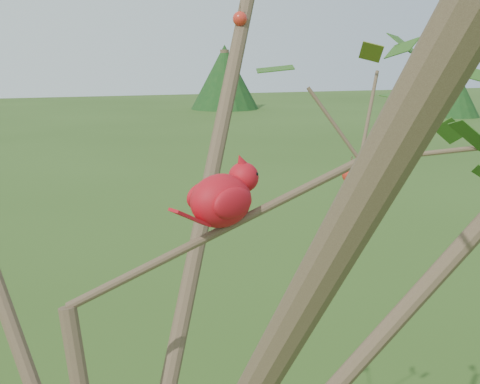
# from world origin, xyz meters

# --- Properties ---
(crabapple_tree) EXTENTS (2.35, 2.05, 2.95)m
(crabapple_tree) POSITION_xyz_m (0.03, -0.02, 2.12)
(crabapple_tree) COLOR #473626
(crabapple_tree) RESTS_ON ground
(cardinal) EXTENTS (0.22, 0.14, 0.15)m
(cardinal) POSITION_xyz_m (0.26, 0.08, 2.14)
(cardinal) COLOR red
(cardinal) RESTS_ON ground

